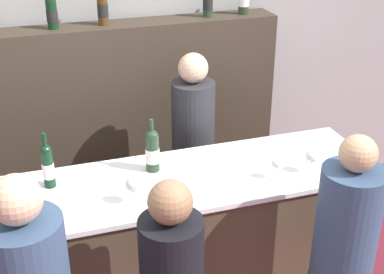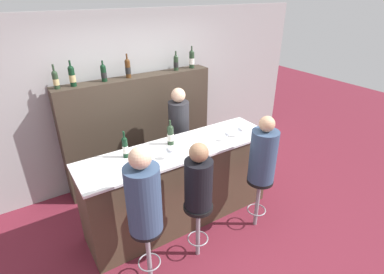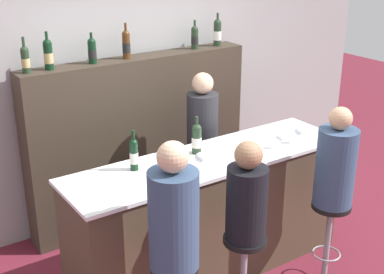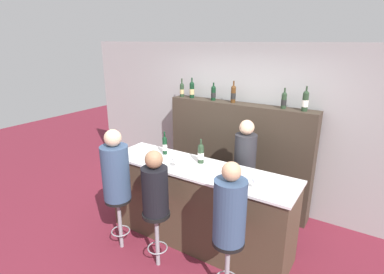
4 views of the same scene
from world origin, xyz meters
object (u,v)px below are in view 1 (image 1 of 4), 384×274
Objects in this scene: wine_glass_0 at (133,185)px; guest_seated_middle at (172,262)px; wine_glass_1 at (277,165)px; guest_seated_right at (348,221)px; wine_bottle_counter_0 at (48,165)px; wine_bottle_backbar_2 at (52,11)px; wine_bottle_counter_1 at (152,150)px; wine_glass_2 at (312,157)px; wine_bottle_backbar_4 at (208,0)px; wine_bottle_backbar_3 at (102,5)px; bartender at (193,169)px.

guest_seated_middle is at bearing -82.28° from wine_glass_0.
guest_seated_right reaches higher than wine_glass_1.
wine_bottle_counter_0 is at bearing 165.90° from wine_glass_1.
wine_bottle_backbar_2 is at bearing 123.24° from guest_seated_right.
wine_bottle_counter_0 is at bearing -180.00° from wine_bottle_counter_1.
wine_bottle_backbar_2 is 2.00× the size of wine_glass_2.
wine_glass_1 is 0.15× the size of guest_seated_right.
wine_bottle_backbar_4 reaches higher than wine_bottle_counter_1.
wine_bottle_counter_0 is 1.34m from wine_bottle_backbar_3.
wine_bottle_counter_0 is 2.57× the size of wine_glass_1.
bartender is (0.53, 1.30, -0.30)m from guest_seated_middle.
bartender is at bearing -117.83° from wine_bottle_backbar_4.
wine_glass_1 is (1.24, -0.31, -0.04)m from wine_bottle_counter_0.
guest_seated_right is at bearing -26.26° from wine_glass_0.
wine_glass_1 is 0.22m from wine_glass_2.
wine_glass_0 is 1.11× the size of wine_glass_2.
wine_glass_0 is (-0.18, -0.31, -0.02)m from wine_bottle_counter_1.
guest_seated_middle is at bearing 180.00° from guest_seated_right.
wine_bottle_counter_0 is at bearing -153.53° from bartender.
wine_glass_2 is at bearing -47.02° from wine_bottle_backbar_2.
wine_glass_2 is (0.94, -1.38, -0.65)m from wine_bottle_backbar_3.
wine_bottle_counter_1 is at bearing 0.00° from wine_bottle_counter_0.
guest_seated_middle is at bearing -153.58° from wine_glass_2.
wine_bottle_backbar_3 is 0.44× the size of guest_seated_middle.
wine_glass_0 is 1.05m from wine_glass_2.
guest_seated_right is at bearing -56.76° from wine_bottle_backbar_2.
bartender reaches higher than wine_bottle_counter_0.
wine_glass_0 is 0.10× the size of bartender.
wine_bottle_backbar_4 reaches higher than wine_glass_0.
guest_seated_right is at bearing -0.00° from guest_seated_middle.
wine_bottle_backbar_4 reaches higher than guest_seated_middle.
bartender is at bearing 53.70° from wine_glass_0.
wine_bottle_backbar_3 is (0.52, 1.07, 0.61)m from wine_bottle_counter_0.
wine_bottle_backbar_3 reaches higher than wine_bottle_backbar_2.
wine_bottle_backbar_4 is 2.18m from guest_seated_middle.
wine_bottle_backbar_2 is at bearing 180.00° from wine_bottle_backbar_4.
wine_glass_0 is 0.19× the size of guest_seated_right.
wine_bottle_counter_0 is 2.10× the size of wine_glass_0.
guest_seated_right reaches higher than wine_glass_0.
wine_bottle_backbar_3 is 2.62× the size of wine_glass_1.
wine_bottle_backbar_2 is (0.18, 1.07, 0.60)m from wine_bottle_counter_0.
wine_glass_0 reaches higher than wine_glass_1.
wine_bottle_backbar_2 is 0.37× the size of guest_seated_middle.
wine_bottle_backbar_4 is 2.27× the size of wine_glass_1.
wine_glass_1 is 0.91× the size of wine_glass_2.
wine_glass_1 is at bearing -0.00° from wine_glass_0.
wine_bottle_counter_0 is 0.20× the size of bartender.
wine_bottle_backbar_2 is at bearing 132.98° from wine_glass_2.
guest_seated_right is (0.10, -1.87, -0.73)m from wine_bottle_backbar_4.
wine_bottle_backbar_4 is 1.86× the size of wine_glass_0.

